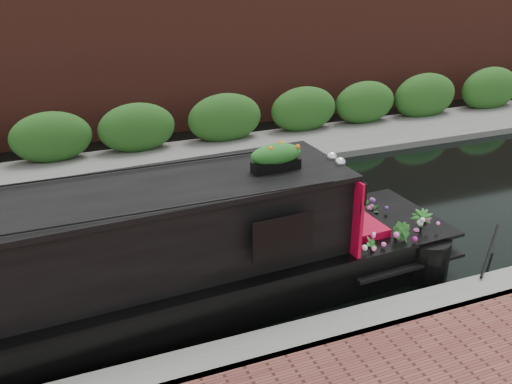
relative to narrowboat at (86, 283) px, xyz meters
name	(u,v)px	position (x,y,z in m)	size (l,w,h in m)	color
ground	(202,244)	(2.17, 1.80, -0.77)	(80.00, 80.00, 0.00)	black
near_bank_coping	(276,356)	(2.17, -1.50, -0.77)	(40.00, 0.60, 0.50)	gray
far_bank_path	(151,167)	(2.17, 6.00, -0.77)	(40.00, 2.40, 0.34)	slate
far_hedge	(144,155)	(2.17, 6.90, -0.77)	(40.00, 1.10, 2.80)	#25551C
far_brick_wall	(129,132)	(2.17, 9.00, -0.77)	(40.00, 1.00, 8.00)	#58261D
narrowboat	(86,283)	(0.00, 0.00, 0.00)	(11.06, 2.44, 2.60)	black
rope_fender	(436,245)	(5.90, 0.00, -0.63)	(0.28, 0.28, 0.33)	olive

